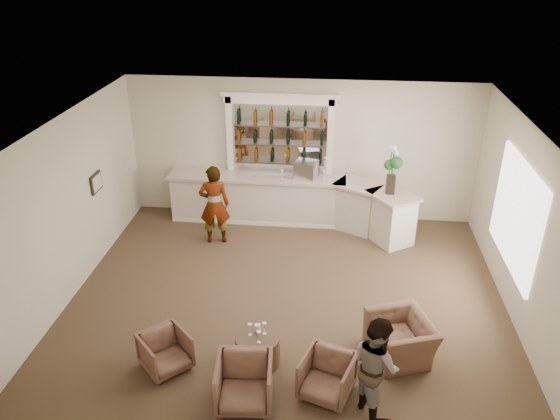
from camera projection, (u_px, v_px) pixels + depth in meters
The scene contains 19 objects.
ground at pixel (287, 298), 10.21m from camera, with size 8.00×8.00×0.00m, color brown.
room_shell at pixel (300, 168), 9.79m from camera, with size 8.04×7.02×3.32m.
bar_counter at pixel (292, 201), 12.64m from camera, with size 5.72×1.80×1.14m.
back_bar_alcove at pixel (280, 135), 12.39m from camera, with size 2.64×0.25×3.00m.
cocktail_table at pixel (258, 349), 8.56m from camera, with size 0.70×0.70×0.50m, color #553324.
sommelier at pixel (214, 205), 11.74m from camera, with size 0.65×0.43×1.79m, color gray.
guest at pixel (376, 365), 7.47m from camera, with size 0.76×0.59×1.56m, color gray.
armchair_left at pixel (165, 352), 8.41m from camera, with size 0.67×0.69×0.63m, color brown.
armchair_center at pixel (244, 383), 7.74m from camera, with size 0.79×0.81×0.74m, color brown.
armchair_right at pixel (327, 376), 7.91m from camera, with size 0.71×0.73×0.67m, color brown.
armchair_far at pixel (401, 338), 8.67m from camera, with size 1.03×0.90×0.67m, color brown.
espresso_machine at pixel (306, 170), 12.33m from camera, with size 0.47×0.40×0.42m, color silver.
flower_vase at pixel (392, 167), 11.42m from camera, with size 0.28×0.28×1.08m.
wine_glass_bar_left at pixel (282, 174), 12.37m from camera, with size 0.07×0.07×0.21m, color white, non-canonical shape.
wine_glass_bar_right at pixel (324, 175), 12.32m from camera, with size 0.07×0.07×0.21m, color white, non-canonical shape.
wine_glass_tbl_a at pixel (250, 329), 8.44m from camera, with size 0.07×0.07×0.21m, color white, non-canonical shape.
wine_glass_tbl_b at pixel (265, 328), 8.46m from camera, with size 0.07×0.07×0.21m, color white, non-canonical shape.
wine_glass_tbl_c at pixel (259, 337), 8.28m from camera, with size 0.07×0.07×0.21m, color white, non-canonical shape.
napkin_holder at pixel (257, 328), 8.54m from camera, with size 0.08×0.08×0.12m, color white.
Camera 1 is at (0.75, -8.38, 6.02)m, focal length 35.00 mm.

